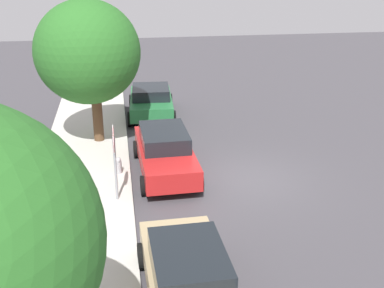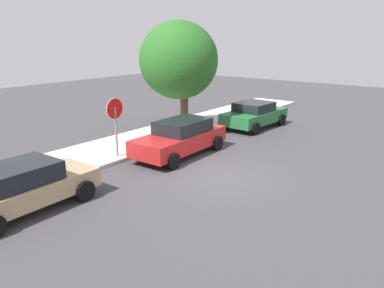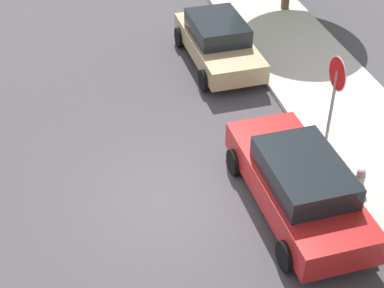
% 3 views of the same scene
% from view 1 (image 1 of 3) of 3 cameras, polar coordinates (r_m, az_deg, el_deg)
% --- Properties ---
extents(ground_plane, '(60.00, 60.00, 0.00)m').
position_cam_1_polar(ground_plane, '(16.47, 6.20, -4.08)').
color(ground_plane, '#423F44').
extents(sidewalk_curb, '(32.00, 3.17, 0.14)m').
position_cam_1_polar(sidewalk_curb, '(15.98, -12.89, -5.09)').
color(sidewalk_curb, beige).
rests_on(sidewalk_curb, ground_plane).
extents(stop_sign, '(0.86, 0.08, 2.53)m').
position_cam_1_polar(stop_sign, '(14.26, -9.20, -0.71)').
color(stop_sign, gray).
rests_on(stop_sign, ground_plane).
extents(parked_car_red, '(4.58, 2.07, 1.50)m').
position_cam_1_polar(parked_car_red, '(16.58, -3.23, -0.88)').
color(parked_car_red, red).
rests_on(parked_car_red, ground_plane).
extents(parked_car_tan, '(4.16, 2.03, 1.41)m').
position_cam_1_polar(parked_car_tan, '(10.63, -0.48, -15.22)').
color(parked_car_tan, tan).
rests_on(parked_car_tan, ground_plane).
extents(parked_car_green, '(4.20, 2.32, 1.40)m').
position_cam_1_polar(parked_car_green, '(22.59, -4.88, 5.13)').
color(parked_car_green, '#236B38').
rests_on(parked_car_green, ground_plane).
extents(street_tree_near_corner, '(3.93, 3.93, 5.65)m').
position_cam_1_polar(street_tree_near_corner, '(18.55, -12.26, 10.55)').
color(street_tree_near_corner, '#513823').
rests_on(street_tree_near_corner, ground_plane).
extents(fire_hydrant, '(0.30, 0.22, 0.72)m').
position_cam_1_polar(fire_hydrant, '(16.55, -8.70, -2.70)').
color(fire_hydrant, '#A5A5A8').
rests_on(fire_hydrant, ground_plane).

